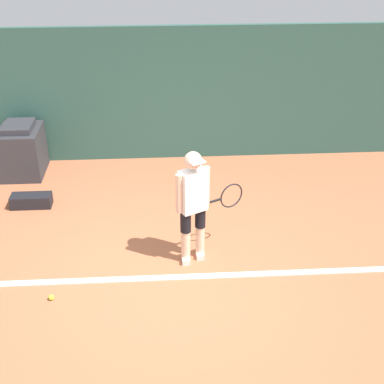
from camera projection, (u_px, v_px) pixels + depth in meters
The scene contains 7 objects.
ground_plane at pixel (168, 278), 6.79m from camera, with size 24.00×24.00×0.00m, color #B76642.
back_wall at pixel (162, 95), 9.34m from camera, with size 24.00×0.10×2.38m.
court_baseline at pixel (168, 278), 6.78m from camera, with size 21.60×0.10×0.01m.
tennis_player at pixel (194, 202), 6.74m from camera, with size 0.91×0.55×1.56m.
tennis_ball at pixel (51, 297), 6.41m from camera, with size 0.07×0.07×0.07m.
covered_chair at pixel (22, 150), 9.12m from camera, with size 0.68×0.83×0.92m.
equipment_bag at pixel (31, 201), 8.29m from camera, with size 0.62×0.25×0.20m.
Camera 1 is at (-0.03, -5.39, 4.27)m, focal length 50.00 mm.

